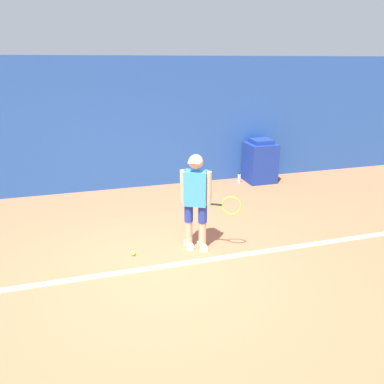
% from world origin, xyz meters
% --- Properties ---
extents(ground_plane, '(24.00, 24.00, 0.00)m').
position_xyz_m(ground_plane, '(0.00, 0.00, 0.00)').
color(ground_plane, '#B76642').
extents(back_wall, '(24.00, 0.10, 2.94)m').
position_xyz_m(back_wall, '(0.00, 3.82, 1.47)').
color(back_wall, '#234C99').
rests_on(back_wall, ground_plane).
extents(court_baseline, '(21.60, 0.10, 0.01)m').
position_xyz_m(court_baseline, '(0.00, 0.03, 0.01)').
color(court_baseline, white).
rests_on(court_baseline, ground_plane).
extents(tennis_player, '(0.84, 0.50, 1.53)m').
position_xyz_m(tennis_player, '(0.61, 0.45, 0.84)').
color(tennis_player, tan).
rests_on(tennis_player, ground_plane).
extents(tennis_ball, '(0.07, 0.07, 0.07)m').
position_xyz_m(tennis_ball, '(-0.39, 0.48, 0.03)').
color(tennis_ball, '#D1E533').
rests_on(tennis_ball, ground_plane).
extents(covered_chair, '(0.68, 0.67, 1.05)m').
position_xyz_m(covered_chair, '(3.13, 3.39, 0.50)').
color(covered_chair, navy).
rests_on(covered_chair, ground_plane).
extents(water_bottle, '(0.08, 0.08, 0.23)m').
position_xyz_m(water_bottle, '(2.61, 3.41, 0.11)').
color(water_bottle, white).
rests_on(water_bottle, ground_plane).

